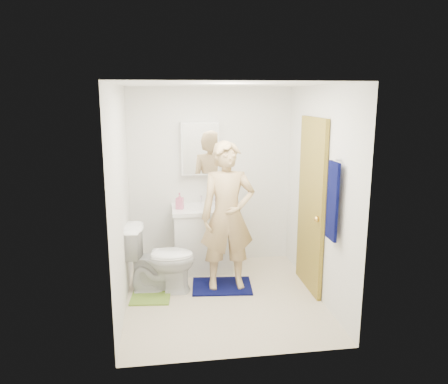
{
  "coord_description": "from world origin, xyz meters",
  "views": [
    {
      "loc": [
        -0.65,
        -4.62,
        2.29
      ],
      "look_at": [
        0.05,
        0.25,
        1.2
      ],
      "focal_mm": 35.0,
      "sensor_mm": 36.0,
      "label": 1
    }
  ],
  "objects_px": {
    "vanity_cabinet": "(202,240)",
    "toothbrush_cup": "(220,201)",
    "towel": "(333,201)",
    "toilet": "(160,258)",
    "soap_dispenser": "(180,201)",
    "medicine_cabinet": "(200,148)",
    "man": "(228,216)"
  },
  "relations": [
    {
      "from": "soap_dispenser",
      "to": "toothbrush_cup",
      "type": "bearing_deg",
      "value": 14.52
    },
    {
      "from": "toilet",
      "to": "soap_dispenser",
      "type": "xyz_separation_m",
      "value": [
        0.27,
        0.6,
        0.55
      ]
    },
    {
      "from": "medicine_cabinet",
      "to": "toilet",
      "type": "bearing_deg",
      "value": -123.23
    },
    {
      "from": "toothbrush_cup",
      "to": "toilet",
      "type": "bearing_deg",
      "value": -137.56
    },
    {
      "from": "vanity_cabinet",
      "to": "towel",
      "type": "xyz_separation_m",
      "value": [
        1.18,
        -1.48,
        0.85
      ]
    },
    {
      "from": "towel",
      "to": "toilet",
      "type": "xyz_separation_m",
      "value": [
        -1.74,
        0.86,
        -0.84
      ]
    },
    {
      "from": "toilet",
      "to": "soap_dispenser",
      "type": "height_order",
      "value": "soap_dispenser"
    },
    {
      "from": "vanity_cabinet",
      "to": "toothbrush_cup",
      "type": "distance_m",
      "value": 0.57
    },
    {
      "from": "towel",
      "to": "toothbrush_cup",
      "type": "distance_m",
      "value": 1.88
    },
    {
      "from": "medicine_cabinet",
      "to": "towel",
      "type": "bearing_deg",
      "value": -55.39
    },
    {
      "from": "vanity_cabinet",
      "to": "toothbrush_cup",
      "type": "relative_size",
      "value": 6.06
    },
    {
      "from": "soap_dispenser",
      "to": "medicine_cabinet",
      "type": "bearing_deg",
      "value": 41.08
    },
    {
      "from": "medicine_cabinet",
      "to": "toilet",
      "type": "height_order",
      "value": "medicine_cabinet"
    },
    {
      "from": "medicine_cabinet",
      "to": "toilet",
      "type": "xyz_separation_m",
      "value": [
        -0.56,
        -0.85,
        -1.19
      ]
    },
    {
      "from": "vanity_cabinet",
      "to": "toothbrush_cup",
      "type": "height_order",
      "value": "toothbrush_cup"
    },
    {
      "from": "toilet",
      "to": "soap_dispenser",
      "type": "bearing_deg",
      "value": -17.6
    },
    {
      "from": "towel",
      "to": "toilet",
      "type": "distance_m",
      "value": 2.11
    },
    {
      "from": "soap_dispenser",
      "to": "towel",
      "type": "bearing_deg",
      "value": -44.65
    },
    {
      "from": "man",
      "to": "vanity_cabinet",
      "type": "bearing_deg",
      "value": 109.88
    },
    {
      "from": "toothbrush_cup",
      "to": "towel",
      "type": "bearing_deg",
      "value": -59.67
    },
    {
      "from": "toilet",
      "to": "toothbrush_cup",
      "type": "xyz_separation_m",
      "value": [
        0.8,
        0.74,
        0.49
      ]
    },
    {
      "from": "man",
      "to": "soap_dispenser",
      "type": "bearing_deg",
      "value": 130.19
    },
    {
      "from": "toilet",
      "to": "medicine_cabinet",
      "type": "bearing_deg",
      "value": -26.86
    },
    {
      "from": "towel",
      "to": "toilet",
      "type": "bearing_deg",
      "value": 153.7
    },
    {
      "from": "soap_dispenser",
      "to": "man",
      "type": "bearing_deg",
      "value": -49.77
    },
    {
      "from": "vanity_cabinet",
      "to": "toilet",
      "type": "height_order",
      "value": "toilet"
    },
    {
      "from": "towel",
      "to": "toothbrush_cup",
      "type": "xyz_separation_m",
      "value": [
        -0.93,
        1.59,
        -0.35
      ]
    },
    {
      "from": "vanity_cabinet",
      "to": "toothbrush_cup",
      "type": "bearing_deg",
      "value": 23.94
    },
    {
      "from": "toilet",
      "to": "toothbrush_cup",
      "type": "height_order",
      "value": "toothbrush_cup"
    },
    {
      "from": "medicine_cabinet",
      "to": "man",
      "type": "relative_size",
      "value": 0.4
    },
    {
      "from": "medicine_cabinet",
      "to": "man",
      "type": "bearing_deg",
      "value": -74.89
    },
    {
      "from": "medicine_cabinet",
      "to": "towel",
      "type": "distance_m",
      "value": 2.11
    }
  ]
}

